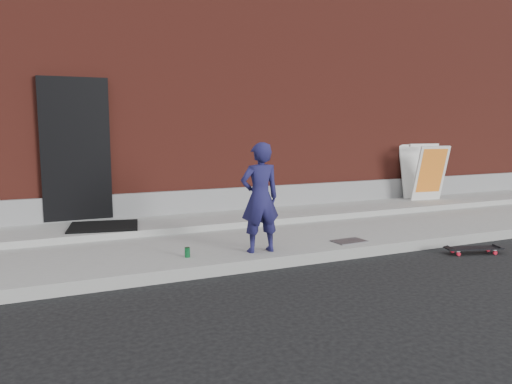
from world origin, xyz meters
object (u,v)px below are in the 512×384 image
child (260,198)px  skateboard (474,249)px  pizza_sign (424,172)px  soda_can (187,252)px

child → skateboard: child is taller
skateboard → pizza_sign: bearing=59.0°
skateboard → pizza_sign: pizza_sign is taller
child → soda_can: bearing=-4.2°
child → pizza_sign: bearing=-152.2°
pizza_sign → soda_can: bearing=-159.5°
pizza_sign → skateboard: bearing=-121.0°
child → skateboard: 3.13m
pizza_sign → soda_can: size_ratio=9.25×
child → skateboard: size_ratio=1.77×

